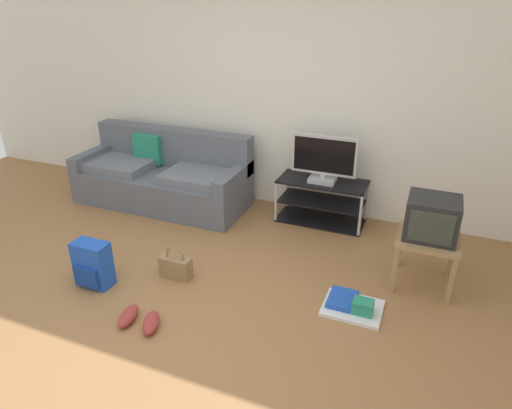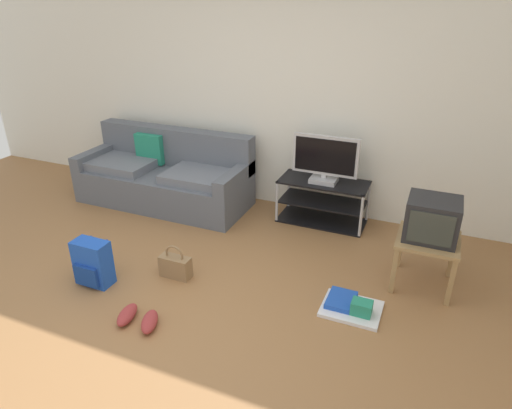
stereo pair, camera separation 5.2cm
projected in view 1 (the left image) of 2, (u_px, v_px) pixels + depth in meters
The scene contains 11 objects.
ground_plane at pixel (174, 326), 3.46m from camera, with size 9.00×9.80×0.02m, color olive.
wall_back at pixel (283, 90), 4.93m from camera, with size 9.00×0.10×2.70m, color silver.
couch at pixel (164, 177), 5.37m from camera, with size 2.04×0.82×0.85m.
tv_stand at pixel (322, 201), 4.93m from camera, with size 0.95×0.43×0.48m.
flat_tv at pixel (324, 160), 4.70m from camera, with size 0.70×0.22×0.51m.
side_table at pixel (427, 245), 3.80m from camera, with size 0.50×0.50×0.46m.
crt_tv at pixel (432, 218), 3.70m from camera, with size 0.42×0.38×0.35m.
backpack at pixel (93, 265), 3.86m from camera, with size 0.31×0.24×0.41m.
handbag at pixel (176, 266), 3.99m from camera, with size 0.28×0.12×0.32m.
sneakers_pair at pixel (140, 319), 3.45m from camera, with size 0.40×0.29×0.09m.
floor_tray at pixel (352, 305), 3.61m from camera, with size 0.47×0.37×0.14m.
Camera 1 is at (1.62, -2.29, 2.31)m, focal length 31.54 mm.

